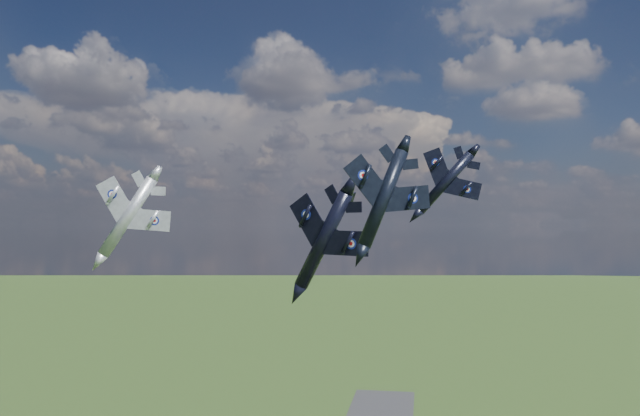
% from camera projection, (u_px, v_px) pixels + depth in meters
% --- Properties ---
extents(jet_lead_navy, '(16.82, 19.49, 8.71)m').
position_uv_depth(jet_lead_navy, '(323.00, 240.00, 69.68)').
color(jet_lead_navy, black).
extents(jet_right_navy, '(13.70, 15.51, 6.04)m').
position_uv_depth(jet_right_navy, '(383.00, 198.00, 56.04)').
color(jet_right_navy, black).
extents(jet_high_navy, '(10.63, 15.48, 9.62)m').
position_uv_depth(jet_high_navy, '(445.00, 183.00, 92.05)').
color(jet_high_navy, black).
extents(jet_left_silver, '(14.63, 17.97, 8.81)m').
position_uv_depth(jet_left_silver, '(128.00, 216.00, 79.61)').
color(jet_left_silver, '#9DA0A7').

